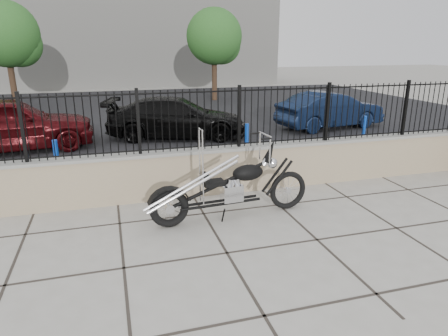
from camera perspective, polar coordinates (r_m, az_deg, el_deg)
name	(u,v)px	position (r m, az deg, el deg)	size (l,w,h in m)	color
ground_plane	(227,253)	(6.09, 0.43, -12.06)	(90.00, 90.00, 0.00)	#99968E
parking_lot	(145,115)	(17.89, -11.20, 7.43)	(30.00, 30.00, 0.00)	black
retaining_wall	(192,173)	(8.13, -4.62, -0.68)	(14.00, 0.36, 0.96)	gray
iron_fence	(191,120)	(7.86, -4.81, 6.83)	(14.00, 0.08, 1.20)	black
background_building	(123,29)	(31.63, -14.22, 18.71)	(22.00, 6.00, 8.00)	beige
chopper_motorcycle	(229,173)	(6.91, 0.69, -0.71)	(2.82, 0.50, 1.69)	black
car_red	(8,124)	(13.00, -28.47, 5.54)	(1.87, 4.65, 1.58)	#43090D
car_black	(177,118)	(13.29, -6.77, 7.14)	(1.84, 4.53, 1.31)	black
car_blue	(330,110)	(15.25, 14.91, 8.00)	(1.39, 4.00, 1.32)	#0E1A34
bollard_a	(57,160)	(9.80, -22.76, 1.07)	(0.11, 0.11, 0.93)	#0E28D3
bollard_b	(247,139)	(11.23, 3.26, 4.18)	(0.10, 0.10, 0.87)	#0C1DB6
bollard_c	(364,130)	(12.96, 19.31, 5.08)	(0.11, 0.11, 0.90)	#0B19AA
tree_left	(5,31)	(21.59, -28.83, 16.80)	(3.00, 3.00, 5.06)	#382619
tree_right	(214,34)	(22.24, -1.42, 18.63)	(2.94, 2.94, 4.97)	#382619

